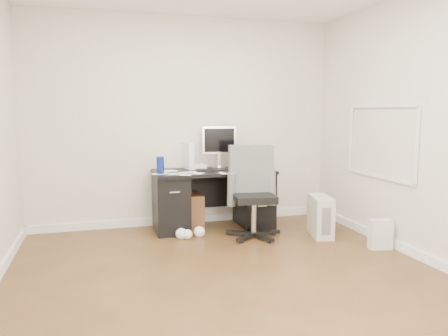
% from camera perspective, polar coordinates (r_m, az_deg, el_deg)
% --- Properties ---
extents(ground, '(4.00, 4.00, 0.00)m').
position_cam_1_polar(ground, '(4.10, 0.48, -13.98)').
color(ground, '#442C16').
rests_on(ground, ground).
extents(room_shell, '(4.02, 4.02, 2.71)m').
position_cam_1_polar(room_shell, '(3.85, 0.84, 9.85)').
color(room_shell, beige).
rests_on(room_shell, ground).
extents(desk, '(1.50, 0.70, 0.75)m').
position_cam_1_polar(desk, '(5.59, -1.39, -3.84)').
color(desk, black).
rests_on(desk, ground).
extents(loose_papers, '(1.10, 0.60, 0.00)m').
position_cam_1_polar(loose_papers, '(5.44, -3.30, -0.42)').
color(loose_papers, white).
rests_on(loose_papers, desk).
extents(lcd_monitor, '(0.47, 0.31, 0.56)m').
position_cam_1_polar(lcd_monitor, '(5.69, -0.64, 2.76)').
color(lcd_monitor, silver).
rests_on(lcd_monitor, desk).
extents(keyboard, '(0.41, 0.19, 0.02)m').
position_cam_1_polar(keyboard, '(5.46, -1.56, -0.26)').
color(keyboard, black).
rests_on(keyboard, desk).
extents(computer_mouse, '(0.06, 0.06, 0.05)m').
position_cam_1_polar(computer_mouse, '(5.66, 3.30, 0.16)').
color(computer_mouse, silver).
rests_on(computer_mouse, desk).
extents(travel_mug, '(0.11, 0.11, 0.21)m').
position_cam_1_polar(travel_mug, '(5.26, -8.32, 0.37)').
color(travel_mug, navy).
rests_on(travel_mug, desk).
extents(white_binder, '(0.18, 0.31, 0.34)m').
position_cam_1_polar(white_binder, '(5.66, -4.74, 1.62)').
color(white_binder, white).
rests_on(white_binder, desk).
extents(magazine_file, '(0.18, 0.26, 0.28)m').
position_cam_1_polar(magazine_file, '(5.88, 4.70, 1.53)').
color(magazine_file, '#A4854F').
rests_on(magazine_file, desk).
extents(pen_cup, '(0.13, 0.13, 0.25)m').
position_cam_1_polar(pen_cup, '(5.75, 2.36, 1.26)').
color(pen_cup, brown).
rests_on(pen_cup, desk).
extents(yellow_book, '(0.21, 0.26, 0.04)m').
position_cam_1_polar(yellow_book, '(5.55, 4.83, -0.07)').
color(yellow_book, gold).
rests_on(yellow_book, desk).
extents(paper_remote, '(0.27, 0.22, 0.02)m').
position_cam_1_polar(paper_remote, '(5.28, 0.82, -0.54)').
color(paper_remote, white).
rests_on(paper_remote, desk).
extents(office_chair, '(0.69, 0.69, 1.09)m').
position_cam_1_polar(office_chair, '(5.15, 3.93, -3.20)').
color(office_chair, '#4E504E').
rests_on(office_chair, ground).
extents(pc_tower, '(0.32, 0.52, 0.48)m').
position_cam_1_polar(pc_tower, '(5.40, 12.50, -6.15)').
color(pc_tower, beige).
rests_on(pc_tower, ground).
extents(shopping_bag, '(0.27, 0.21, 0.33)m').
position_cam_1_polar(shopping_bag, '(5.10, 19.76, -8.14)').
color(shopping_bag, silver).
rests_on(shopping_bag, ground).
extents(wicker_basket, '(0.47, 0.47, 0.44)m').
position_cam_1_polar(wicker_basket, '(5.62, -5.35, -5.66)').
color(wicker_basket, '#4D2D17').
rests_on(wicker_basket, ground).
extents(desk_printer, '(0.41, 0.36, 0.21)m').
position_cam_1_polar(desk_printer, '(5.97, 3.90, -6.00)').
color(desk_printer, '#5D5D62').
rests_on(desk_printer, ground).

